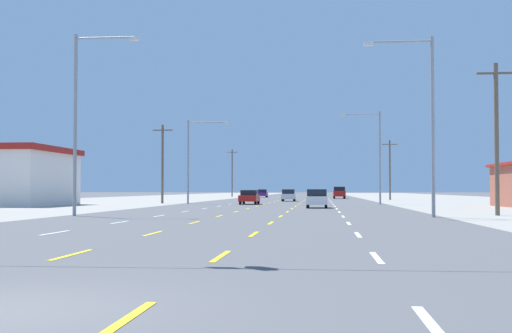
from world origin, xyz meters
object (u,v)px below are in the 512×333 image
sedan_inner_left_near (249,197)px  suv_far_right_midfar (339,192)px  hatchback_center_turn_mid (289,195)px  streetlight_left_row_0 (81,112)px  streetlight_right_row_1 (376,150)px  streetlight_right_row_0 (426,113)px  hatchback_inner_right_nearest (317,198)px  streetlight_left_row_1 (193,154)px  hatchback_far_left_far (263,193)px

sedan_inner_left_near → suv_far_right_midfar: bearing=76.6°
hatchback_center_turn_mid → streetlight_left_row_0: (-9.65, -48.83, 5.25)m
suv_far_right_midfar → streetlight_right_row_1: streetlight_right_row_1 is taller
streetlight_right_row_0 → streetlight_right_row_1: 32.85m
hatchback_inner_right_nearest → streetlight_left_row_1: size_ratio=0.44×
hatchback_center_turn_mid → streetlight_right_row_0: bearing=-78.5°
sedan_inner_left_near → streetlight_left_row_1: 8.10m
sedan_inner_left_near → streetlight_left_row_0: bearing=-102.0°
hatchback_inner_right_nearest → sedan_inner_left_near: 14.50m
suv_far_right_midfar → streetlight_left_row_1: bearing=-112.0°
hatchback_far_left_far → hatchback_inner_right_nearest: bearing=-81.4°
sedan_inner_left_near → streetlight_right_row_1: (13.01, 2.20, 4.86)m
streetlight_right_row_0 → streetlight_right_row_1: streetlight_right_row_0 is taller
hatchback_center_turn_mid → sedan_inner_left_near: bearing=-99.8°
hatchback_center_turn_mid → streetlight_right_row_0: 50.08m
sedan_inner_left_near → streetlight_left_row_0: size_ratio=0.43×
suv_far_right_midfar → streetlight_right_row_0: 74.31m
sedan_inner_left_near → hatchback_far_left_far: hatchback_far_left_far is taller
hatchback_inner_right_nearest → hatchback_far_left_far: 72.38m
hatchback_inner_right_nearest → streetlight_right_row_1: bearing=68.0°
streetlight_left_row_0 → streetlight_right_row_1: size_ratio=1.09×
hatchback_far_left_far → streetlight_right_row_1: streetlight_right_row_1 is taller
suv_far_right_midfar → streetlight_left_row_1: 44.71m
hatchback_inner_right_nearest → hatchback_center_turn_mid: 31.13m
hatchback_far_left_far → hatchback_center_turn_mid: bearing=-80.3°
hatchback_inner_right_nearest → sedan_inner_left_near: size_ratio=0.87×
hatchback_far_left_far → streetlight_right_row_0: size_ratio=0.39×
hatchback_far_left_far → streetlight_right_row_1: (16.81, -56.67, 4.84)m
suv_far_right_midfar → hatchback_far_left_far: size_ratio=1.26×
hatchback_center_turn_mid → streetlight_right_row_0: size_ratio=0.39×
hatchback_inner_right_nearest → streetlight_left_row_1: bearing=131.8°
hatchback_far_left_far → streetlight_right_row_1: size_ratio=0.40×
streetlight_left_row_1 → streetlight_right_row_1: 19.35m
sedan_inner_left_near → hatchback_center_turn_mid: size_ratio=1.15×
sedan_inner_left_near → hatchback_far_left_far: bearing=93.7°
hatchback_inner_right_nearest → hatchback_center_turn_mid: size_ratio=1.00×
streetlight_left_row_1 → hatchback_center_turn_mid: bearing=59.3°
hatchback_inner_right_nearest → streetlight_left_row_0: size_ratio=0.37×
sedan_inner_left_near → hatchback_center_turn_mid: 18.45m
suv_far_right_midfar → streetlight_left_row_0: 76.17m
streetlight_left_row_1 → sedan_inner_left_near: bearing=-19.1°
suv_far_right_midfar → streetlight_right_row_1: 41.60m
hatchback_far_left_far → streetlight_right_row_1: bearing=-73.5°
hatchback_inner_right_nearest → suv_far_right_midfar: (3.36, 56.17, 0.24)m
hatchback_far_left_far → streetlight_right_row_0: streetlight_right_row_0 is taller
streetlight_left_row_1 → streetlight_right_row_1: bearing=0.0°
hatchback_inner_right_nearest → streetlight_left_row_0: bearing=-126.9°
streetlight_left_row_0 → streetlight_right_row_0: 19.60m
sedan_inner_left_near → suv_far_right_midfar: suv_far_right_midfar is taller
streetlight_left_row_0 → streetlight_right_row_1: (19.52, 32.85, -0.41)m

